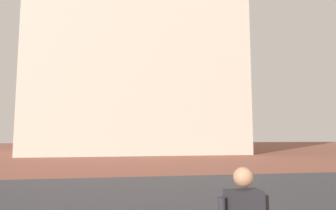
# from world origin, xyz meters

# --- Properties ---
(ground_plane) EXTENTS (120.00, 120.00, 0.00)m
(ground_plane) POSITION_xyz_m (0.00, 10.00, 0.00)
(ground_plane) COLOR brown
(street_asphalt_strip) EXTENTS (120.00, 8.10, 0.00)m
(street_asphalt_strip) POSITION_xyz_m (0.00, 8.75, 0.00)
(street_asphalt_strip) COLOR #38383D
(street_asphalt_strip) RESTS_ON ground_plane
(landmark_building) EXTENTS (22.97, 12.96, 37.17)m
(landmark_building) POSITION_xyz_m (-0.64, 32.14, 10.88)
(landmark_building) COLOR beige
(landmark_building) RESTS_ON ground_plane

